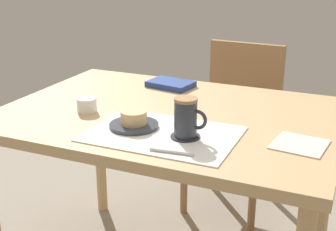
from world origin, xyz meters
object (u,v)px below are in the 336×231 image
object	(u,v)px
dining_table	(170,132)
wooden_chair	(236,117)
sugar_bowl	(87,105)
pastry_plate	(134,125)
small_book	(171,84)
coffee_mug	(186,117)
pastry	(134,117)

from	to	relation	value
dining_table	wooden_chair	world-z (taller)	wooden_chair
sugar_bowl	pastry_plate	bearing A→B (deg)	-19.03
pastry_plate	small_book	bearing A→B (deg)	99.34
wooden_chair	pastry_plate	bearing A→B (deg)	87.29
pastry_plate	coffee_mug	bearing A→B (deg)	-4.14
pastry_plate	coffee_mug	size ratio (longest dim) A/B	1.32
pastry	sugar_bowl	world-z (taller)	pastry
wooden_chair	small_book	size ratio (longest dim) A/B	4.59
pastry	coffee_mug	world-z (taller)	coffee_mug
pastry_plate	sugar_bowl	xyz separation A→B (m)	(-0.23, 0.08, 0.02)
coffee_mug	sugar_bowl	world-z (taller)	coffee_mug
wooden_chair	pastry_plate	size ratio (longest dim) A/B	5.20
pastry_plate	small_book	world-z (taller)	small_book
coffee_mug	small_book	bearing A→B (deg)	118.03
coffee_mug	dining_table	bearing A→B (deg)	124.39
pastry	sugar_bowl	distance (m)	0.24
wooden_chair	dining_table	bearing A→B (deg)	89.06
wooden_chair	sugar_bowl	xyz separation A→B (m)	(-0.32, -0.86, 0.29)
pastry_plate	coffee_mug	world-z (taller)	coffee_mug
sugar_bowl	coffee_mug	bearing A→B (deg)	-12.54
dining_table	wooden_chair	xyz separation A→B (m)	(0.05, 0.74, -0.19)
sugar_bowl	small_book	xyz separation A→B (m)	(0.15, 0.41, -0.01)
pastry	coffee_mug	bearing A→B (deg)	-4.14
dining_table	pastry_plate	xyz separation A→B (m)	(-0.04, -0.20, 0.09)
small_book	dining_table	bearing A→B (deg)	-57.24
pastry_plate	sugar_bowl	bearing A→B (deg)	160.97
wooden_chair	pastry_plate	world-z (taller)	wooden_chair
coffee_mug	sugar_bowl	bearing A→B (deg)	167.46
wooden_chair	coffee_mug	world-z (taller)	coffee_mug
dining_table	sugar_bowl	xyz separation A→B (m)	(-0.27, -0.12, 0.10)
wooden_chair	pastry_plate	distance (m)	0.98
coffee_mug	small_book	size ratio (longest dim) A/B	0.67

